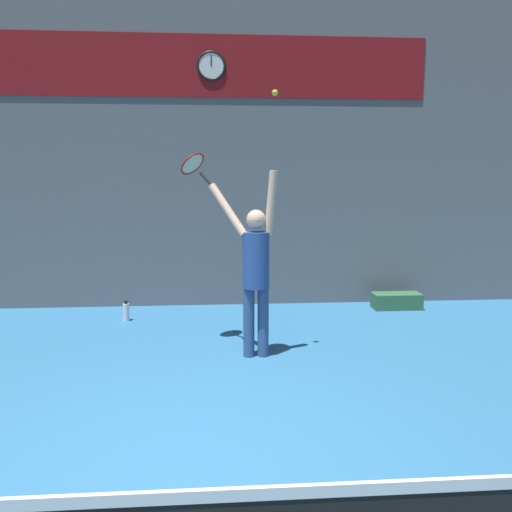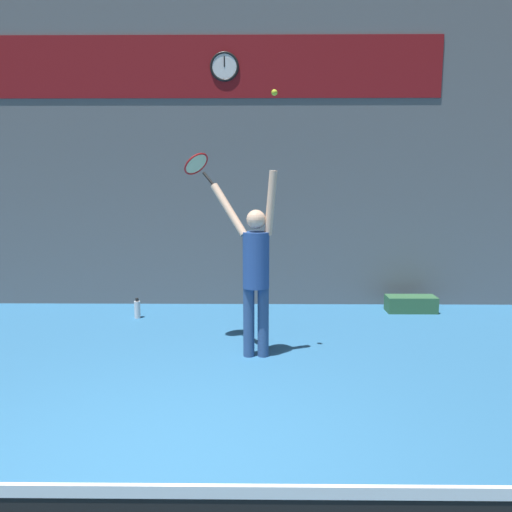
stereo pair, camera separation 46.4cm
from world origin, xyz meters
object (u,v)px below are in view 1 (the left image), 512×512
object	(u,v)px
tennis_player	(255,267)
equipment_bag	(397,301)
tennis_ball	(275,93)
tennis_racket	(193,165)
scoreboard_clock	(211,66)
water_bottle	(126,312)

from	to	relation	value
tennis_player	equipment_bag	distance (m)	3.23
tennis_ball	equipment_bag	xyz separation A→B (m)	(2.19, 2.06, -2.84)
tennis_player	tennis_racket	xyz separation A→B (m)	(-0.70, 0.45, 1.15)
scoreboard_clock	tennis_player	size ratio (longest dim) A/B	0.21
tennis_player	water_bottle	xyz separation A→B (m)	(-1.77, 1.57, -0.92)
scoreboard_clock	water_bottle	world-z (taller)	scoreboard_clock
scoreboard_clock	tennis_racket	world-z (taller)	scoreboard_clock
tennis_player	tennis_racket	bearing A→B (deg)	147.18
scoreboard_clock	tennis_player	distance (m)	3.62
tennis_racket	equipment_bag	distance (m)	4.03
tennis_player	equipment_bag	xyz separation A→B (m)	(2.40, 1.96, -0.94)
tennis_racket	equipment_bag	world-z (taller)	tennis_racket
scoreboard_clock	water_bottle	size ratio (longest dim) A/B	1.48
tennis_racket	water_bottle	size ratio (longest dim) A/B	1.46
tennis_racket	equipment_bag	bearing A→B (deg)	25.96
tennis_racket	water_bottle	xyz separation A→B (m)	(-1.07, 1.12, -2.08)
tennis_ball	water_bottle	bearing A→B (deg)	139.86
equipment_bag	tennis_player	bearing A→B (deg)	-140.72
tennis_racket	tennis_ball	distance (m)	1.29
scoreboard_clock	tennis_ball	distance (m)	2.69
tennis_ball	scoreboard_clock	bearing A→B (deg)	105.89
tennis_player	tennis_racket	distance (m)	1.42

